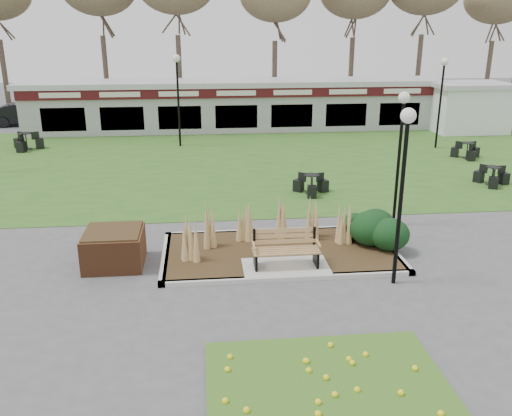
{
  "coord_description": "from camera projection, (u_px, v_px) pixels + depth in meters",
  "views": [
    {
      "loc": [
        -2.05,
        -12.34,
        5.99
      ],
      "look_at": [
        -0.57,
        2.0,
        1.09
      ],
      "focal_mm": 38.0,
      "sensor_mm": 36.0,
      "label": 1
    }
  ],
  "objects": [
    {
      "name": "bistro_set_c",
      "position": [
        492.0,
        179.0,
        21.2
      ],
      "size": [
        1.26,
        1.35,
        0.72
      ],
      "color": "black",
      "rests_on": "ground"
    },
    {
      "name": "lamp_post_far_right",
      "position": [
        442.0,
        83.0,
        26.63
      ],
      "size": [
        0.37,
        0.37,
        4.46
      ],
      "color": "black",
      "rests_on": "ground"
    },
    {
      "name": "flower_bed",
      "position": [
        328.0,
        384.0,
        9.39
      ],
      "size": [
        4.2,
        3.0,
        0.16
      ],
      "color": "#36671D",
      "rests_on": "ground"
    },
    {
      "name": "ground",
      "position": [
        287.0,
        273.0,
        13.74
      ],
      "size": [
        100.0,
        100.0,
        0.0
      ],
      "primitive_type": "plane",
      "color": "#515154",
      "rests_on": "ground"
    },
    {
      "name": "lamp_post_mid_right",
      "position": [
        177.0,
        80.0,
        27.02
      ],
      "size": [
        0.38,
        0.38,
        4.6
      ],
      "color": "black",
      "rests_on": "ground"
    },
    {
      "name": "car_black",
      "position": [
        26.0,
        114.0,
        33.76
      ],
      "size": [
        4.42,
        2.2,
        1.39
      ],
      "primitive_type": "imported",
      "rotation": [
        0.0,
        0.0,
        1.75
      ],
      "color": "black",
      "rests_on": "ground"
    },
    {
      "name": "lamp_post_near_right",
      "position": [
        401.0,
        130.0,
        16.08
      ],
      "size": [
        0.34,
        0.34,
        4.14
      ],
      "color": "black",
      "rests_on": "ground"
    },
    {
      "name": "lawn",
      "position": [
        246.0,
        161.0,
        25.04
      ],
      "size": [
        34.0,
        16.0,
        0.02
      ],
      "primitive_type": "cube",
      "color": "#2C621F",
      "rests_on": "ground"
    },
    {
      "name": "patio_umbrella",
      "position": [
        508.0,
        107.0,
        31.8
      ],
      "size": [
        2.34,
        2.36,
        2.21
      ],
      "color": "black",
      "rests_on": "ground"
    },
    {
      "name": "planting_bed",
      "position": [
        325.0,
        238.0,
        15.02
      ],
      "size": [
        6.75,
        3.4,
        1.27
      ],
      "color": "#382516",
      "rests_on": "ground"
    },
    {
      "name": "food_pavilion",
      "position": [
        235.0,
        105.0,
        32.07
      ],
      "size": [
        24.6,
        3.4,
        2.9
      ],
      "color": "#97989A",
      "rests_on": "ground"
    },
    {
      "name": "brick_planter",
      "position": [
        114.0,
        248.0,
        14.11
      ],
      "size": [
        1.5,
        1.5,
        0.95
      ],
      "color": "brown",
      "rests_on": "ground"
    },
    {
      "name": "service_hut",
      "position": [
        468.0,
        107.0,
        31.54
      ],
      "size": [
        4.4,
        3.4,
        2.83
      ],
      "color": "white",
      "rests_on": "ground"
    },
    {
      "name": "park_bench",
      "position": [
        285.0,
        248.0,
        13.79
      ],
      "size": [
        1.7,
        0.66,
        0.93
      ],
      "color": "#9D7F47",
      "rests_on": "ground"
    },
    {
      "name": "bistro_set_a",
      "position": [
        27.0,
        144.0,
        27.18
      ],
      "size": [
        1.56,
        1.47,
        0.84
      ],
      "color": "black",
      "rests_on": "ground"
    },
    {
      "name": "bistro_set_b",
      "position": [
        311.0,
        187.0,
        20.1
      ],
      "size": [
        1.35,
        1.27,
        0.72
      ],
      "color": "black",
      "rests_on": "ground"
    },
    {
      "name": "bistro_set_d",
      "position": [
        467.0,
        153.0,
        25.43
      ],
      "size": [
        1.38,
        1.27,
        0.74
      ],
      "color": "black",
      "rests_on": "ground"
    },
    {
      "name": "lamp_post_near_left",
      "position": [
        404.0,
        159.0,
        12.24
      ],
      "size": [
        0.35,
        0.35,
        4.26
      ],
      "color": "black",
      "rests_on": "ground"
    }
  ]
}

